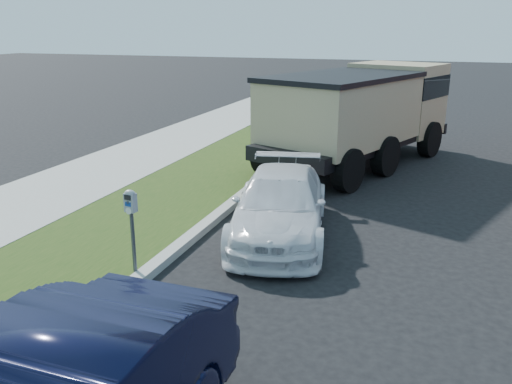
% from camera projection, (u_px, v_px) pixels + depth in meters
% --- Properties ---
extents(ground, '(120.00, 120.00, 0.00)m').
position_uv_depth(ground, '(314.00, 272.00, 9.21)').
color(ground, black).
rests_on(ground, ground).
extents(streetside, '(6.12, 50.00, 0.15)m').
position_uv_depth(streetside, '(103.00, 201.00, 12.75)').
color(streetside, gray).
rests_on(streetside, ground).
extents(parking_meter, '(0.21, 0.15, 1.41)m').
position_uv_depth(parking_meter, '(131.00, 213.00, 8.65)').
color(parking_meter, '#3F4247').
rests_on(parking_meter, ground).
extents(white_wagon, '(2.63, 4.63, 1.26)m').
position_uv_depth(white_wagon, '(281.00, 204.00, 10.72)').
color(white_wagon, white).
rests_on(white_wagon, ground).
extents(dump_truck, '(5.05, 7.74, 2.85)m').
position_uv_depth(dump_truck, '(363.00, 110.00, 16.16)').
color(dump_truck, black).
rests_on(dump_truck, ground).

